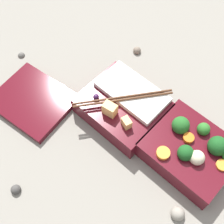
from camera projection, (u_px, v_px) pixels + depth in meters
name	position (u px, v px, depth m)	size (l,w,h in m)	color
ground_plane	(151.00, 140.00, 0.71)	(3.00, 3.00, 0.00)	gray
bento_tray_vegetable	(193.00, 150.00, 0.66)	(0.18, 0.15, 0.08)	#510F19
bento_tray_rice	(123.00, 106.00, 0.72)	(0.18, 0.18, 0.08)	#510F19
bento_lid	(33.00, 101.00, 0.75)	(0.18, 0.15, 0.01)	#510F19
pebble_0	(21.00, 55.00, 0.83)	(0.02, 0.02, 0.02)	#595651
pebble_1	(178.00, 214.00, 0.62)	(0.03, 0.03, 0.03)	gray
pebble_2	(16.00, 190.00, 0.64)	(0.02, 0.02, 0.02)	#474442
pebble_3	(137.00, 51.00, 0.83)	(0.02, 0.02, 0.02)	#7A6B5B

